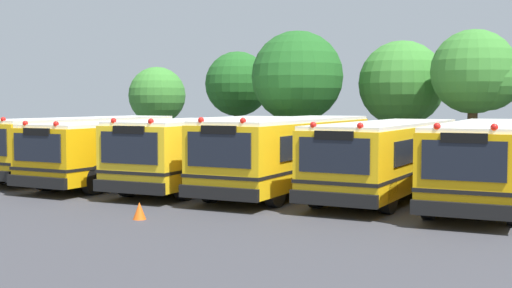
% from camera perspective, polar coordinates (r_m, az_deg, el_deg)
% --- Properties ---
extents(ground_plane, '(160.00, 160.00, 0.00)m').
position_cam_1_polar(ground_plane, '(24.30, -0.33, -3.76)').
color(ground_plane, '#38383D').
extents(school_bus_0, '(2.72, 10.00, 2.59)m').
position_cam_1_polar(school_bus_0, '(28.85, -14.57, 0.01)').
color(school_bus_0, yellow).
rests_on(school_bus_0, ground_plane).
extents(school_bus_1, '(2.78, 11.10, 2.50)m').
position_cam_1_polar(school_bus_1, '(26.71, -9.80, -0.29)').
color(school_bus_1, '#EAA80C').
rests_on(school_bus_1, ground_plane).
extents(school_bus_2, '(2.83, 10.88, 2.62)m').
position_cam_1_polar(school_bus_2, '(25.06, -3.70, -0.36)').
color(school_bus_2, yellow).
rests_on(school_bus_2, ground_plane).
extents(school_bus_3, '(2.57, 10.30, 2.68)m').
position_cam_1_polar(school_bus_3, '(23.41, 2.93, -0.57)').
color(school_bus_3, yellow).
rests_on(school_bus_3, ground_plane).
extents(school_bus_4, '(2.72, 10.16, 2.58)m').
position_cam_1_polar(school_bus_4, '(22.54, 11.20, -0.93)').
color(school_bus_4, yellow).
rests_on(school_bus_4, ground_plane).
extents(school_bus_5, '(2.68, 10.83, 2.61)m').
position_cam_1_polar(school_bus_5, '(21.89, 19.20, -1.15)').
color(school_bus_5, '#EAA80C').
rests_on(school_bus_5, ground_plane).
extents(tree_0, '(3.34, 3.34, 5.17)m').
position_cam_1_polar(tree_0, '(39.61, -8.58, 4.16)').
color(tree_0, '#4C3823').
rests_on(tree_0, ground_plane).
extents(tree_1, '(3.51, 3.51, 5.86)m').
position_cam_1_polar(tree_1, '(36.27, -1.55, 5.23)').
color(tree_1, '#4C3823').
rests_on(tree_1, ground_plane).
extents(tree_2, '(4.44, 4.44, 6.56)m').
position_cam_1_polar(tree_2, '(32.57, 3.29, 5.66)').
color(tree_2, '#4C3823').
rests_on(tree_2, ground_plane).
extents(tree_3, '(4.17, 4.17, 6.10)m').
position_cam_1_polar(tree_3, '(33.21, 12.46, 5.16)').
color(tree_3, '#4C3823').
rests_on(tree_3, ground_plane).
extents(tree_4, '(3.82, 3.64, 6.25)m').
position_cam_1_polar(tree_4, '(30.39, 18.41, 5.68)').
color(tree_4, '#4C3823').
rests_on(tree_4, ground_plane).
extents(traffic_cone, '(0.35, 0.35, 0.47)m').
position_cam_1_polar(traffic_cone, '(18.05, -9.92, -5.63)').
color(traffic_cone, '#EA5914').
rests_on(traffic_cone, ground_plane).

